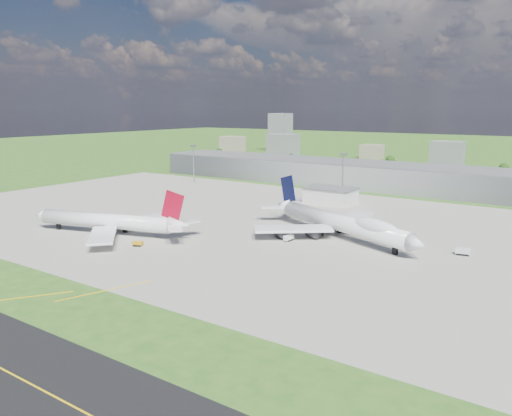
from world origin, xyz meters
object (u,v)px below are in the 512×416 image
Objects in this scene: van_white_far at (463,252)px; airliner_blue_quad at (342,223)px; airliner_red_twin at (111,222)px; van_white_near at (289,238)px; tug_yellow at (138,244)px.

airliner_blue_quad is at bearing 172.34° from van_white_far.
airliner_red_twin is 15.33× the size of van_white_near.
van_white_near is (42.91, 37.95, 0.23)m from tug_yellow.
airliner_red_twin is 23.31m from tug_yellow.
airliner_red_twin is at bearing 137.56° from tug_yellow.
tug_yellow is 57.28m from van_white_near.
airliner_blue_quad reaches higher than van_white_near.
van_white_far is (60.14, 17.81, 0.12)m from van_white_near.
van_white_far reaches higher than van_white_near.
airliner_red_twin is 134.55m from van_white_far.
tug_yellow is at bearing 136.31° from van_white_near.
van_white_far reaches higher than tug_yellow.
airliner_red_twin is 16.68× the size of tug_yellow.
tug_yellow is (22.02, -6.32, -4.31)m from airliner_red_twin.
tug_yellow is at bearing -161.89° from van_white_far.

